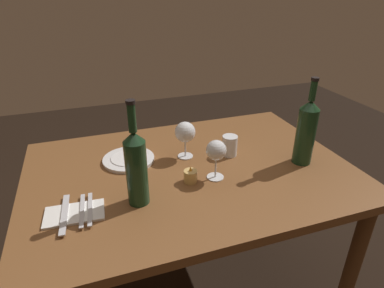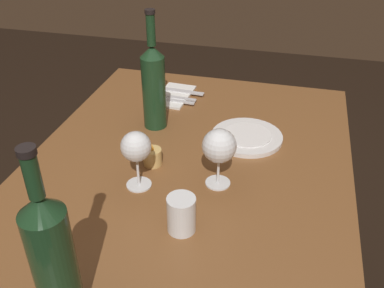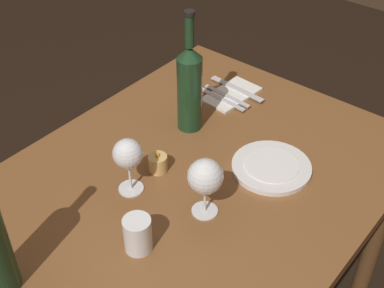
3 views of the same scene
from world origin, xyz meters
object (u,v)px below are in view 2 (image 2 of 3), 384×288
folded_napkin (174,95)px  water_tumbler (181,215)px  votive_candle (152,157)px  table_knife (176,90)px  wine_bottle (52,256)px  wine_glass_right (219,147)px  wine_glass_left (136,148)px  fork_outer (170,100)px  wine_bottle_second (154,85)px  dinner_plate (247,137)px  fork_inner (172,97)px

folded_napkin → water_tumbler: bearing=-162.3°
water_tumbler → votive_candle: water_tumbler is taller
table_knife → wine_bottle: bearing=-176.8°
wine_glass_right → wine_bottle: bearing=155.7°
wine_glass_left → fork_outer: 0.49m
wine_bottle → wine_bottle_second: bearing=4.2°
votive_candle → folded_napkin: bearing=8.2°
wine_bottle_second → folded_napkin: bearing=0.2°
wine_glass_left → folded_napkin: (0.52, 0.06, -0.11)m
folded_napkin → votive_candle: bearing=-171.8°
water_tumbler → dinner_plate: bearing=-11.8°
folded_napkin → fork_outer: bearing=180.0°
water_tumbler → dinner_plate: size_ratio=0.41×
wine_bottle → folded_napkin: bearing=3.3°
votive_candle → dinner_plate: size_ratio=0.31×
dinner_plate → fork_outer: 0.34m
wine_glass_right → water_tumbler: bearing=165.9°
wine_bottle_second → fork_outer: wine_bottle_second is taller
water_tumbler → folded_napkin: 0.69m
wine_bottle → wine_bottle_second: size_ratio=0.98×
votive_candle → water_tumbler: bearing=-147.4°
fork_outer → votive_candle: bearing=-170.7°
wine_glass_right → dinner_plate: (0.24, -0.04, -0.11)m
wine_glass_left → wine_bottle_second: (0.31, 0.06, 0.03)m
wine_glass_left → water_tumbler: wine_glass_left is taller
fork_inner → table_knife: 0.06m
wine_glass_right → table_knife: (0.49, 0.25, -0.10)m
votive_candle → dinner_plate: (0.20, -0.24, -0.02)m
wine_glass_right → fork_inner: 0.52m
wine_bottle → fork_inner: 0.90m
folded_napkin → fork_outer: fork_outer is taller
dinner_plate → table_knife: bearing=49.4°
wine_bottle_second → fork_outer: size_ratio=2.05×
wine_bottle_second → votive_candle: size_ratio=5.53×
fork_outer → folded_napkin: bearing=0.0°
wine_glass_left → wine_bottle_second: size_ratio=0.43×
votive_candle → fork_inner: bearing=8.7°
wine_glass_left → wine_bottle_second: bearing=10.3°
wine_glass_left → fork_outer: (0.47, 0.06, -0.11)m
wine_glass_right → wine_bottle: (-0.45, 0.20, 0.03)m
table_knife → fork_outer: bearing=180.0°
wine_glass_left → votive_candle: size_ratio=2.38×
wine_glass_right → folded_napkin: bearing=28.7°
votive_candle → dinner_plate: bearing=-50.1°
dinner_plate → fork_inner: dinner_plate is taller
folded_napkin → fork_inner: fork_inner is taller
wine_glass_right → dinner_plate: bearing=-10.0°
wine_bottle_second → fork_inner: (0.19, 0.00, -0.13)m
wine_glass_left → fork_inner: (0.50, 0.06, -0.11)m
wine_bottle_second → folded_napkin: (0.21, 0.00, -0.14)m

